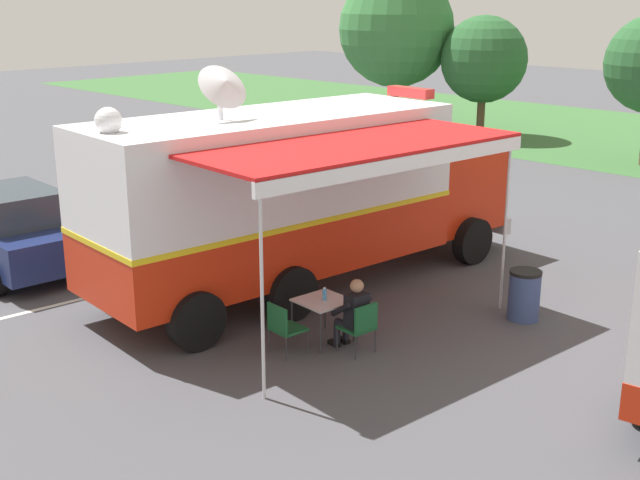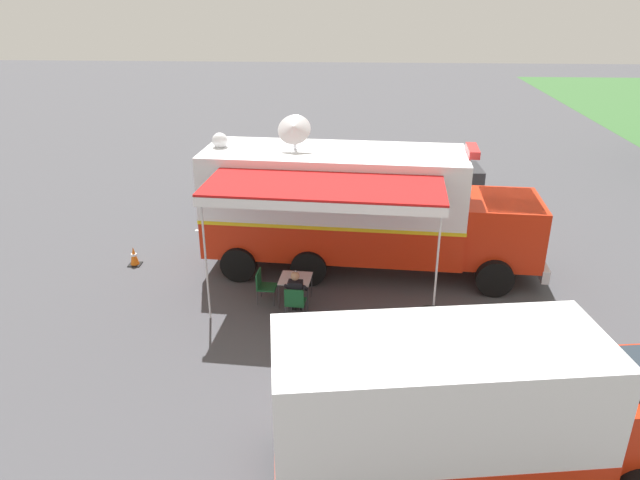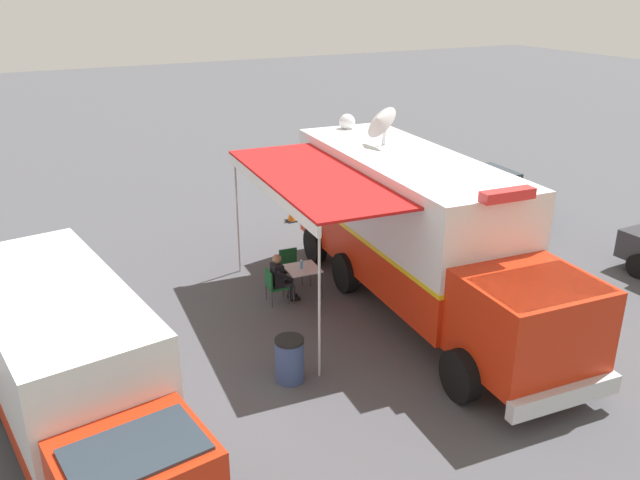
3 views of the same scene
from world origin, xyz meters
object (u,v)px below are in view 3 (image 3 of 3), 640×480
(folding_chair_at_table, at_px, (273,283))
(traffic_cone, at_px, (292,213))
(seated_responder, at_px, (281,277))
(water_bottle, at_px, (301,264))
(folding_table, at_px, (302,270))
(command_truck, at_px, (417,228))
(support_truck, at_px, (71,373))
(car_far_corner, at_px, (480,198))
(trash_bin, at_px, (290,359))
(folding_chair_beside_table, at_px, (290,263))

(folding_chair_at_table, relative_size, traffic_cone, 1.50)
(seated_responder, bearing_deg, water_bottle, -173.77)
(folding_table, distance_m, traffic_cone, 5.40)
(water_bottle, height_order, traffic_cone, water_bottle)
(seated_responder, bearing_deg, command_truck, 150.74)
(water_bottle, relative_size, support_truck, 0.03)
(water_bottle, height_order, car_far_corner, car_far_corner)
(command_truck, bearing_deg, traffic_cone, -88.58)
(trash_bin, xyz_separation_m, support_truck, (3.93, 0.11, 0.93))
(trash_bin, xyz_separation_m, traffic_cone, (-3.86, -8.23, -0.18))
(water_bottle, relative_size, trash_bin, 0.25)
(water_bottle, relative_size, folding_chair_at_table, 0.26)
(folding_chair_at_table, bearing_deg, command_truck, 152.10)
(folding_table, bearing_deg, car_far_corner, -164.53)
(water_bottle, xyz_separation_m, support_truck, (5.73, 3.33, 0.55))
(folding_chair_beside_table, xyz_separation_m, seated_responder, (0.66, 0.92, 0.14))
(command_truck, bearing_deg, folding_chair_beside_table, -49.36)
(folding_table, bearing_deg, trash_bin, 60.44)
(water_bottle, xyz_separation_m, traffic_cone, (-2.05, -5.00, -0.55))
(folding_table, relative_size, water_bottle, 3.82)
(trash_bin, height_order, car_far_corner, car_far_corner)
(folding_chair_beside_table, height_order, support_truck, support_truck)
(traffic_cone, bearing_deg, command_truck, 91.42)
(water_bottle, xyz_separation_m, seated_responder, (0.58, 0.06, -0.18))
(command_truck, distance_m, folding_chair_at_table, 3.67)
(water_bottle, distance_m, traffic_cone, 5.43)
(seated_responder, relative_size, support_truck, 0.18)
(water_bottle, xyz_separation_m, trash_bin, (1.81, 3.23, -0.38))
(command_truck, height_order, support_truck, command_truck)
(command_truck, distance_m, water_bottle, 2.96)
(water_bottle, bearing_deg, folding_table, -161.93)
(folding_chair_beside_table, relative_size, support_truck, 0.12)
(folding_chair_beside_table, bearing_deg, trash_bin, 65.23)
(seated_responder, xyz_separation_m, car_far_corner, (-7.81, -2.06, 0.23))
(folding_table, xyz_separation_m, car_far_corner, (-7.20, -1.99, 0.21))
(trash_bin, height_order, traffic_cone, trash_bin)
(folding_table, height_order, seated_responder, seated_responder)
(command_truck, bearing_deg, seated_responder, -29.26)
(command_truck, relative_size, traffic_cone, 16.62)
(trash_bin, bearing_deg, command_truck, -158.35)
(folding_chair_at_table, distance_m, support_truck, 6.01)
(folding_chair_at_table, height_order, seated_responder, seated_responder)
(folding_chair_beside_table, height_order, trash_bin, trash_bin)
(folding_table, xyz_separation_m, folding_chair_beside_table, (-0.05, -0.85, -0.16))
(water_bottle, relative_size, folding_chair_beside_table, 0.26)
(folding_table, height_order, trash_bin, trash_bin)
(trash_bin, distance_m, car_far_corner, 10.45)
(folding_table, distance_m, water_bottle, 0.16)
(folding_chair_at_table, bearing_deg, car_far_corner, -165.61)
(trash_bin, relative_size, car_far_corner, 0.21)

